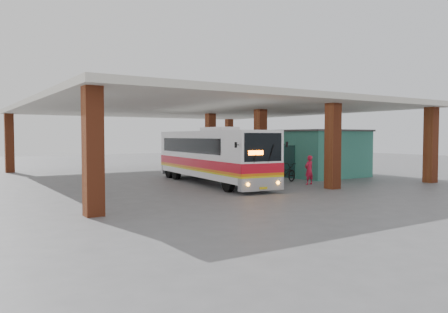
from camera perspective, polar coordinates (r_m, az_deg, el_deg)
ground at (r=23.29m, az=3.45°, el=-3.95°), size 90.00×90.00×0.00m
brick_columns at (r=28.07m, az=-0.28°, el=1.63°), size 20.10×21.60×4.35m
canopy_roof at (r=28.92m, az=-3.45°, el=6.27°), size 21.00×23.00×0.30m
shop_building at (r=31.04m, az=10.19°, el=0.56°), size 5.20×8.20×3.11m
coach_bus at (r=24.66m, az=-1.57°, el=0.10°), size 3.38×11.06×3.17m
motorcycle at (r=25.44m, az=8.05°, el=-2.16°), size 2.23×1.39×1.10m
pedestrian at (r=24.67m, az=11.05°, el=-1.74°), size 0.62×0.43×1.61m
red_chair at (r=32.88m, az=0.69°, el=-1.38°), size 0.49×0.49×0.78m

